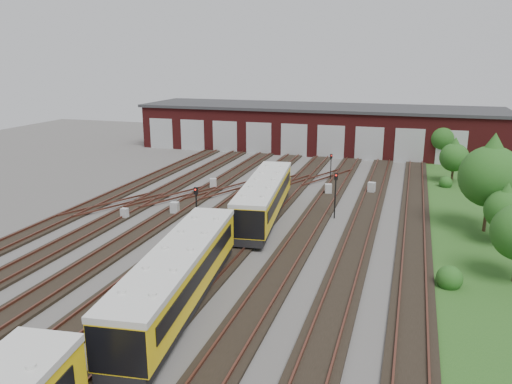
% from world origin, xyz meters
% --- Properties ---
extents(ground, '(120.00, 120.00, 0.00)m').
position_xyz_m(ground, '(0.00, 0.00, 0.00)').
color(ground, '#484643').
rests_on(ground, ground).
extents(track_network, '(30.40, 70.00, 0.33)m').
position_xyz_m(track_network, '(-0.17, 0.59, 0.11)').
color(track_network, black).
rests_on(track_network, ground).
extents(maintenance_shed, '(51.00, 12.50, 6.35)m').
position_xyz_m(maintenance_shed, '(-0.01, 39.97, 3.20)').
color(maintenance_shed, '#501414').
rests_on(maintenance_shed, ground).
extents(grass_verge, '(8.00, 55.00, 0.05)m').
position_xyz_m(grass_verge, '(19.00, 10.00, 0.03)').
color(grass_verge, '#1B4717').
rests_on(grass_verge, ground).
extents(metro_train, '(4.48, 47.05, 3.07)m').
position_xyz_m(metro_train, '(2.00, -9.47, 1.90)').
color(metro_train, black).
rests_on(metro_train, ground).
extents(signal_mast_0, '(0.28, 0.27, 3.50)m').
position_xyz_m(signal_mast_0, '(-2.20, 2.21, 2.24)').
color(signal_mast_0, black).
rests_on(signal_mast_0, ground).
extents(signal_mast_1, '(0.24, 0.23, 2.77)m').
position_xyz_m(signal_mast_1, '(1.10, 9.47, 1.77)').
color(signal_mast_1, black).
rests_on(signal_mast_1, ground).
extents(signal_mast_2, '(0.29, 0.28, 2.94)m').
position_xyz_m(signal_mast_2, '(5.05, 21.68, 1.89)').
color(signal_mast_2, black).
rests_on(signal_mast_2, ground).
extents(signal_mast_3, '(0.31, 0.29, 3.91)m').
position_xyz_m(signal_mast_3, '(7.54, 8.54, 2.48)').
color(signal_mast_3, black).
rests_on(signal_mast_3, ground).
extents(relay_cabinet_0, '(0.57, 0.48, 0.94)m').
position_xyz_m(relay_cabinet_0, '(-9.14, 3.03, 0.47)').
color(relay_cabinet_0, '#AAAEAF').
rests_on(relay_cabinet_0, ground).
extents(relay_cabinet_1, '(0.85, 0.79, 1.13)m').
position_xyz_m(relay_cabinet_1, '(-5.79, 14.31, 0.56)').
color(relay_cabinet_1, '#AAAEAF').
rests_on(relay_cabinet_1, ground).
extents(relay_cabinet_2, '(0.71, 0.60, 1.12)m').
position_xyz_m(relay_cabinet_2, '(-5.69, 5.39, 0.56)').
color(relay_cabinet_2, '#AAAEAF').
rests_on(relay_cabinet_2, ground).
extents(relay_cabinet_3, '(0.77, 0.69, 1.08)m').
position_xyz_m(relay_cabinet_3, '(5.80, 15.78, 0.54)').
color(relay_cabinet_3, '#AAAEAF').
rests_on(relay_cabinet_3, ground).
extents(relay_cabinet_4, '(0.77, 0.69, 1.13)m').
position_xyz_m(relay_cabinet_4, '(9.82, 17.52, 0.57)').
color(relay_cabinet_4, '#AAAEAF').
rests_on(relay_cabinet_4, ground).
extents(tree_0, '(3.47, 3.47, 5.75)m').
position_xyz_m(tree_0, '(16.93, 35.00, 3.70)').
color(tree_0, '#382819').
rests_on(tree_0, ground).
extents(tree_1, '(3.01, 3.01, 4.99)m').
position_xyz_m(tree_1, '(17.67, 24.30, 3.20)').
color(tree_1, '#382819').
rests_on(tree_1, ground).
extents(tree_2, '(4.67, 4.67, 7.74)m').
position_xyz_m(tree_2, '(19.13, 8.67, 4.97)').
color(tree_2, '#382819').
rests_on(tree_2, ground).
extents(tree_3, '(2.84, 2.84, 4.70)m').
position_xyz_m(tree_3, '(19.91, 5.84, 3.02)').
color(tree_3, '#382819').
rests_on(tree_3, ground).
extents(bush_0, '(1.53, 1.53, 1.53)m').
position_xyz_m(bush_0, '(16.00, -2.37, 0.77)').
color(bush_0, '#1B4B15').
rests_on(bush_0, ground).
extents(bush_1, '(1.35, 1.35, 1.35)m').
position_xyz_m(bush_1, '(16.98, 22.36, 0.68)').
color(bush_1, '#1B4B15').
rests_on(bush_1, ground).
extents(bush_2, '(1.42, 1.42, 1.42)m').
position_xyz_m(bush_2, '(19.82, 21.32, 0.71)').
color(bush_2, '#1B4B15').
rests_on(bush_2, ground).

